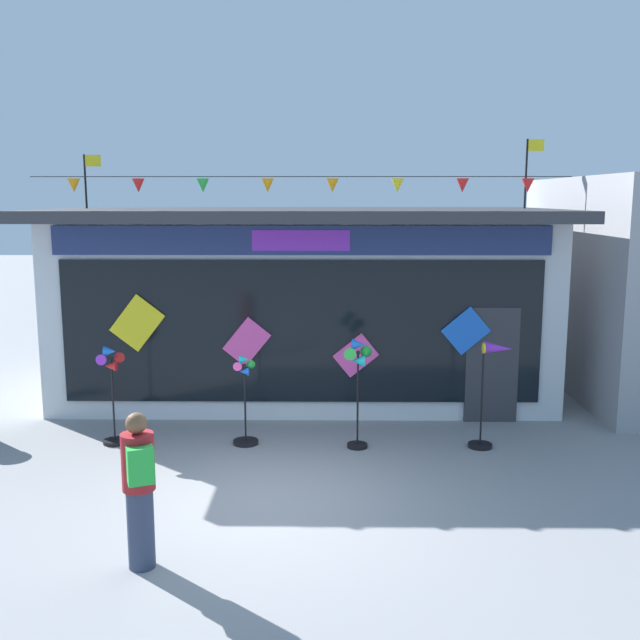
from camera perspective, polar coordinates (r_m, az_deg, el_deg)
name	(u,v)px	position (r m, az deg, el deg)	size (l,w,h in m)	color
ground_plane	(265,500)	(9.64, -4.33, -13.90)	(80.00, 80.00, 0.00)	gray
kite_shop_building	(305,299)	(14.44, -1.16, 1.63)	(9.47, 5.13, 4.95)	silver
wind_spinner_far_left	(112,384)	(11.78, -16.03, -4.82)	(0.40, 0.37, 1.58)	black
wind_spinner_left	(245,401)	(11.44, -5.91, -6.35)	(0.40, 0.40, 1.44)	black
wind_spinner_center_left	(358,371)	(11.10, 3.00, -4.05)	(0.44, 0.32, 1.73)	black
wind_spinner_center_right	(491,382)	(11.46, 13.27, -4.78)	(0.64, 0.37, 1.67)	black
person_near_camera	(139,487)	(7.90, -14.00, -12.63)	(0.40, 0.48, 1.68)	#333D56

